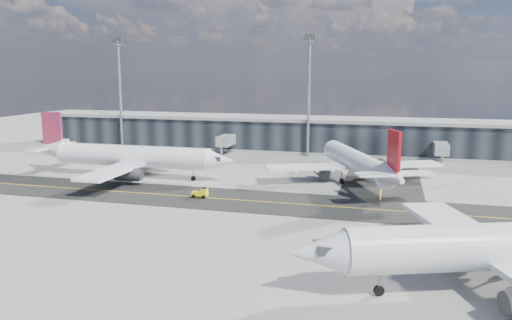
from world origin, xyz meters
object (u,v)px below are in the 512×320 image
(baggage_tug, at_px, (201,193))
(service_van, at_px, (341,158))
(airliner_af, at_px, (130,157))
(airliner_redtail, at_px, (357,162))

(baggage_tug, relative_size, service_van, 0.56)
(airliner_af, height_order, service_van, airliner_af)
(baggage_tug, xyz_separation_m, service_van, (18.57, 40.21, -0.17))
(airliner_af, bearing_deg, service_van, 126.86)
(service_van, bearing_deg, airliner_redtail, -101.88)
(airliner_af, bearing_deg, airliner_redtail, 98.05)
(airliner_redtail, distance_m, service_van, 23.14)
(baggage_tug, height_order, service_van, baggage_tug)
(airliner_af, height_order, airliner_redtail, airliner_af)
(airliner_af, distance_m, baggage_tug, 22.49)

